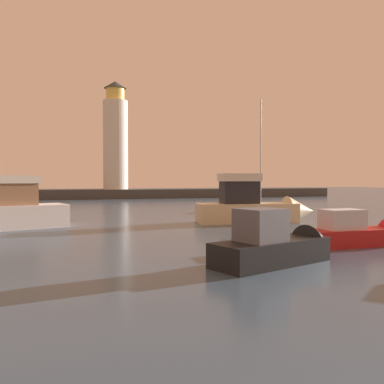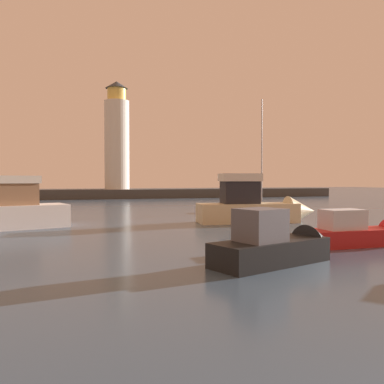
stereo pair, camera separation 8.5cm
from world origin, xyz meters
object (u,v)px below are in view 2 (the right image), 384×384
lighthouse (117,138)px  motorboat_2 (365,233)px  sailboat_moored (255,206)px  motorboat_1 (284,245)px  motorboat_5 (259,207)px

lighthouse → motorboat_2: bearing=-83.7°
sailboat_moored → lighthouse: bearing=106.0°
lighthouse → motorboat_2: size_ratio=2.99×
motorboat_1 → sailboat_moored: (9.11, 21.45, -0.10)m
lighthouse → sailboat_moored: 34.65m
sailboat_moored → motorboat_5: bearing=-113.7°
motorboat_5 → lighthouse: bearing=97.6°
lighthouse → motorboat_1: size_ratio=2.91×
motorboat_2 → sailboat_moored: (3.59, 19.09, -0.02)m
motorboat_2 → motorboat_5: (-0.17, 10.52, 0.54)m
motorboat_1 → motorboat_5: size_ratio=0.68×
lighthouse → motorboat_5: 41.94m
motorboat_1 → motorboat_5: motorboat_5 is taller
lighthouse → motorboat_1: bearing=-89.9°
sailboat_moored → motorboat_1: bearing=-113.0°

